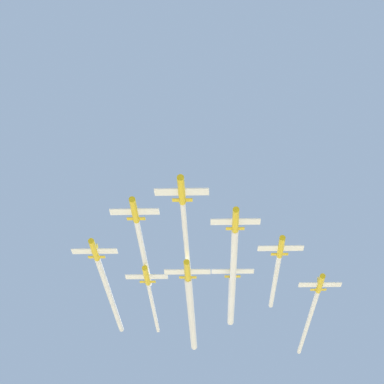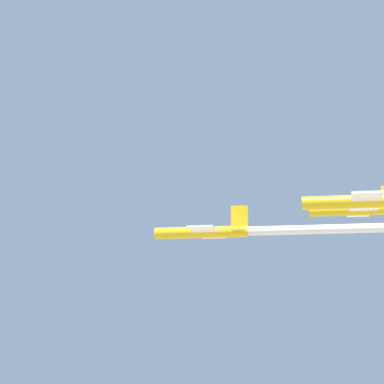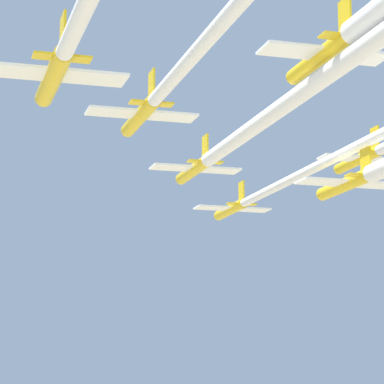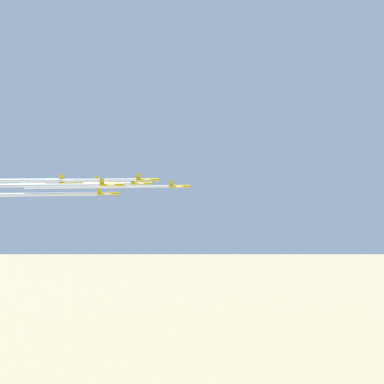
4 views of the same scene
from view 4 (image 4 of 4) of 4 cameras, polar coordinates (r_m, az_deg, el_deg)
jet_0 at (r=208.13m, az=-1.42°, el=0.62°), size 8.09×8.60×2.88m
jet_1 at (r=213.69m, az=-5.49°, el=0.93°), size 8.09×8.60×2.88m
jet_2 at (r=197.61m, az=-4.84°, el=1.33°), size 8.09×8.60×2.88m
jet_3 at (r=220.28m, az=-9.33°, el=1.15°), size 8.09×8.60×2.88m
jet_4 at (r=204.32m, az=-9.00°, el=-0.16°), size 8.09×8.60×2.88m
jet_5 at (r=188.01m, az=-8.63°, el=0.78°), size 8.09×8.60×2.88m
jet_6 at (r=227.89m, az=-12.93°, el=0.66°), size 8.09×8.60×2.88m
jet_7 at (r=211.61m, az=-12.90°, el=1.24°), size 8.09×8.60×2.88m
jet_8 at (r=195.46m, az=-12.85°, el=0.84°), size 8.09×8.60×2.88m
smoke_trail_0 at (r=203.98m, az=-9.92°, el=0.52°), size 3.63×53.74×0.81m
smoke_trail_1 at (r=211.81m, az=-11.20°, el=0.86°), size 2.97×34.66×1.16m
smoke_trail_2 at (r=195.63m, az=-10.66°, el=1.26°), size 2.62×32.19×0.93m
smoke_trail_3 at (r=219.74m, az=-14.13°, el=1.08°), size 2.42×28.98×0.90m
smoke_trail_4 at (r=204.02m, az=-16.50°, el=-0.26°), size 3.71×45.57×1.33m
smoke_trail_5 at (r=187.67m, az=-16.71°, el=0.67°), size 3.42×45.08×1.06m
smoke_trail_6 at (r=229.20m, az=-19.55°, el=0.57°), size 3.27×45.01×0.91m
smoke_trail_7 at (r=212.27m, az=-17.95°, el=1.17°), size 2.94×29.53×1.40m
smoke_trail_8 at (r=196.31m, az=-18.79°, el=0.75°), size 2.49×32.76×0.77m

